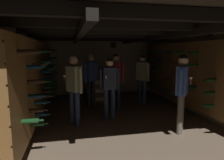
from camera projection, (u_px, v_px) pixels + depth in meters
name	position (u px, v px, depth m)	size (l,w,h in m)	color
ground_plane	(118.00, 117.00, 5.48)	(8.40, 8.40, 0.00)	#7A6651
room_shell	(116.00, 65.00, 5.53)	(4.72, 6.52, 2.41)	tan
wine_crate_stack	(99.00, 90.00, 6.98)	(0.52, 0.35, 0.90)	brown
display_bottle	(100.00, 73.00, 6.93)	(0.08, 0.08, 0.35)	black
person_host_center	(110.00, 83.00, 5.22)	(0.54, 0.33, 1.61)	#232D4C
person_guest_far_right	(142.00, 75.00, 6.66)	(0.44, 0.46, 1.66)	#232D4C
person_guest_mid_left	(74.00, 84.00, 4.72)	(0.44, 0.44, 1.69)	#232D4C
person_guest_rear_center	(116.00, 76.00, 6.10)	(0.46, 0.38, 1.71)	#232D4C
person_guest_near_right	(182.00, 86.00, 4.31)	(0.38, 0.46, 1.73)	#4C473D
person_guest_far_left	(91.00, 75.00, 6.30)	(0.46, 0.44, 1.70)	#2D2D33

